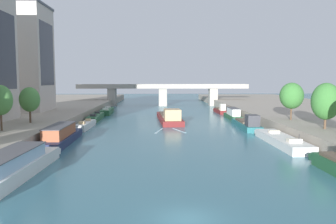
% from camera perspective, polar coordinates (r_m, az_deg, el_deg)
% --- Properties ---
extents(ground_plane, '(400.00, 400.00, 0.00)m').
position_cam_1_polar(ground_plane, '(23.79, 3.13, -17.47)').
color(ground_plane, '#386B7A').
extents(quay_left, '(36.00, 170.00, 2.19)m').
position_cam_1_polar(quay_left, '(84.31, -25.40, -0.63)').
color(quay_left, gray).
rests_on(quay_left, ground).
extents(quay_right, '(36.00, 170.00, 2.19)m').
position_cam_1_polar(quay_right, '(85.93, 24.18, -0.47)').
color(quay_right, gray).
rests_on(quay_right, ground).
extents(barge_midriver, '(5.57, 22.24, 3.23)m').
position_cam_1_polar(barge_midriver, '(75.40, 0.24, -0.87)').
color(barge_midriver, maroon).
rests_on(barge_midriver, ground).
extents(wake_behind_barge, '(5.59, 6.06, 0.03)m').
position_cam_1_polar(wake_behind_barge, '(61.90, 0.18, -3.13)').
color(wake_behind_barge, '#AAD6E0').
rests_on(wake_behind_barge, ground).
extents(moored_boat_left_near, '(4.02, 17.01, 2.61)m').
position_cam_1_polar(moored_boat_left_near, '(35.93, -24.27, -8.17)').
color(moored_boat_left_near, silver).
rests_on(moored_boat_left_near, ground).
extents(moored_boat_left_lone, '(3.18, 15.72, 2.79)m').
position_cam_1_polar(moored_boat_left_lone, '(51.73, -17.42, -3.79)').
color(moored_boat_left_lone, '#1E284C').
rests_on(moored_boat_left_lone, ground).
extents(moored_boat_left_far, '(2.09, 10.74, 2.30)m').
position_cam_1_polar(moored_boat_left_far, '(66.81, -13.53, -2.11)').
color(moored_boat_left_far, silver).
rests_on(moored_boat_left_far, ground).
extents(moored_boat_left_upstream, '(2.52, 13.76, 2.34)m').
position_cam_1_polar(moored_boat_left_upstream, '(80.11, -11.94, -0.83)').
color(moored_boat_left_upstream, '#235633').
rests_on(moored_boat_left_upstream, ground).
extents(moored_boat_left_downstream, '(3.12, 13.45, 2.43)m').
position_cam_1_polar(moored_boat_left_downstream, '(94.08, -10.13, 0.16)').
color(moored_boat_left_downstream, '#235633').
rests_on(moored_boat_left_downstream, ground).
extents(moored_boat_right_far, '(3.22, 16.54, 2.25)m').
position_cam_1_polar(moored_boat_right_far, '(51.61, 18.37, -4.48)').
color(moored_boat_right_far, silver).
rests_on(moored_boat_right_far, ground).
extents(moored_boat_right_upstream, '(3.28, 14.96, 2.95)m').
position_cam_1_polar(moored_boat_right_upstream, '(66.81, 13.01, -1.90)').
color(moored_boat_right_upstream, '#23666B').
rests_on(moored_boat_right_upstream, ground).
extents(moored_boat_right_end, '(2.42, 12.13, 2.67)m').
position_cam_1_polar(moored_boat_right_end, '(81.34, 10.76, -0.38)').
color(moored_boat_right_end, '#235633').
rests_on(moored_boat_right_end, ground).
extents(moored_boat_right_downstream, '(2.13, 10.05, 2.74)m').
position_cam_1_polar(moored_boat_right_downstream, '(95.23, 8.69, 0.31)').
color(moored_boat_right_downstream, maroon).
rests_on(moored_boat_right_downstream, ground).
extents(tree_left_end_of_row, '(3.25, 3.25, 6.33)m').
position_cam_1_polar(tree_left_end_of_row, '(52.36, -26.16, 1.78)').
color(tree_left_end_of_row, brown).
rests_on(tree_left_end_of_row, quay_left).
extents(tree_left_distant, '(3.28, 3.28, 5.82)m').
position_cam_1_polar(tree_left_distant, '(60.06, -22.07, 1.94)').
color(tree_left_distant, brown).
rests_on(tree_left_distant, quay_left).
extents(tree_right_end_of_row, '(4.06, 4.06, 6.59)m').
position_cam_1_polar(tree_right_end_of_row, '(53.68, 24.83, 1.62)').
color(tree_right_end_of_row, brown).
rests_on(tree_right_end_of_row, quay_right).
extents(tree_right_distant, '(4.07, 4.07, 6.51)m').
position_cam_1_polar(tree_right_distant, '(63.31, 19.91, 2.56)').
color(tree_right_distant, brown).
rests_on(tree_right_distant, quay_right).
extents(building_left_middle, '(13.27, 11.81, 23.59)m').
position_cam_1_polar(building_left_middle, '(84.17, -23.72, 8.23)').
color(building_left_middle, '#BCB2A8').
rests_on(building_left_middle, quay_left).
extents(bridge_far, '(59.39, 4.40, 7.59)m').
position_cam_1_polar(bridge_far, '(119.68, -0.88, 3.33)').
color(bridge_far, '#9E998E').
rests_on(bridge_far, ground).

